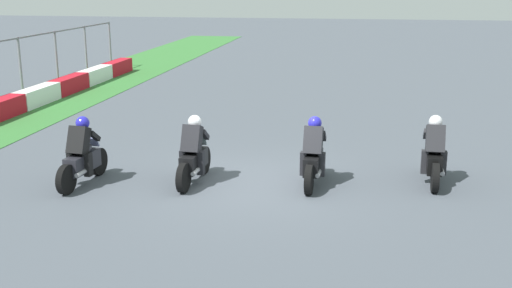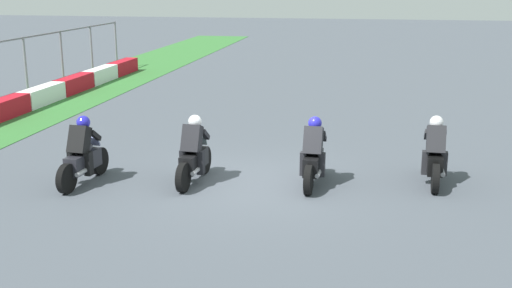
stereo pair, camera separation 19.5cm
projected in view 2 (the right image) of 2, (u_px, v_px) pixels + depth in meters
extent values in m
plane|color=#495059|center=(255.00, 184.00, 14.03)|extent=(120.00, 120.00, 0.00)
cube|color=red|center=(2.00, 109.00, 20.41)|extent=(2.49, 0.60, 0.64)
cube|color=white|center=(42.00, 96.00, 22.83)|extent=(2.49, 0.60, 0.64)
cube|color=red|center=(74.00, 84.00, 25.24)|extent=(2.49, 0.60, 0.64)
cube|color=white|center=(100.00, 75.00, 27.66)|extent=(2.49, 0.60, 0.64)
cube|color=red|center=(123.00, 67.00, 30.08)|extent=(2.49, 0.60, 0.64)
cylinder|color=slate|center=(26.00, 68.00, 23.81)|extent=(0.10, 0.10, 2.32)
cylinder|color=slate|center=(62.00, 58.00, 26.56)|extent=(0.10, 0.10, 2.32)
cylinder|color=slate|center=(91.00, 51.00, 29.31)|extent=(0.10, 0.10, 2.32)
cylinder|color=slate|center=(116.00, 45.00, 32.06)|extent=(0.10, 0.10, 2.32)
cylinder|color=black|center=(432.00, 161.00, 14.67)|extent=(0.64, 0.16, 0.64)
cylinder|color=black|center=(435.00, 179.00, 13.34)|extent=(0.64, 0.16, 0.64)
cube|color=black|center=(434.00, 161.00, 13.96)|extent=(1.11, 0.35, 0.40)
ellipsoid|color=black|center=(435.00, 147.00, 13.98)|extent=(0.49, 0.31, 0.24)
cube|color=red|center=(436.00, 167.00, 13.47)|extent=(0.06, 0.16, 0.08)
cylinder|color=#A5A5AD|center=(442.00, 172.00, 13.63)|extent=(0.42, 0.11, 0.10)
cube|color=#262629|center=(436.00, 140.00, 13.73)|extent=(0.50, 0.41, 0.66)
sphere|color=silver|center=(437.00, 122.00, 13.86)|extent=(0.31, 0.31, 0.30)
cube|color=slate|center=(434.00, 141.00, 14.35)|extent=(0.16, 0.26, 0.23)
cube|color=#262629|center=(425.00, 162.00, 13.89)|extent=(0.18, 0.15, 0.52)
cube|color=#262629|center=(444.00, 163.00, 13.81)|extent=(0.18, 0.15, 0.52)
cube|color=#262629|center=(427.00, 134.00, 14.12)|extent=(0.39, 0.11, 0.31)
cube|color=#262629|center=(443.00, 135.00, 14.05)|extent=(0.39, 0.11, 0.31)
cylinder|color=black|center=(317.00, 162.00, 14.58)|extent=(0.65, 0.17, 0.64)
cylinder|color=black|center=(309.00, 180.00, 13.26)|extent=(0.65, 0.17, 0.64)
cube|color=black|center=(313.00, 163.00, 13.87)|extent=(1.11, 0.36, 0.40)
ellipsoid|color=black|center=(314.00, 148.00, 13.89)|extent=(0.49, 0.32, 0.24)
cube|color=red|center=(310.00, 168.00, 13.39)|extent=(0.07, 0.16, 0.08)
cylinder|color=#A5A5AD|center=(318.00, 173.00, 13.54)|extent=(0.42, 0.12, 0.10)
cube|color=#26262A|center=(313.00, 141.00, 13.65)|extent=(0.50, 0.42, 0.66)
sphere|color=#2926C5|center=(315.00, 123.00, 13.77)|extent=(0.31, 0.31, 0.30)
cube|color=#3D905E|center=(317.00, 142.00, 14.26)|extent=(0.17, 0.27, 0.23)
cube|color=#26262A|center=(303.00, 164.00, 13.80)|extent=(0.19, 0.15, 0.52)
cube|color=#26262A|center=(322.00, 165.00, 13.72)|extent=(0.19, 0.15, 0.52)
cube|color=#26262A|center=(308.00, 135.00, 14.04)|extent=(0.39, 0.12, 0.31)
cube|color=#26262A|center=(324.00, 136.00, 13.96)|extent=(0.39, 0.12, 0.31)
cylinder|color=black|center=(204.00, 160.00, 14.74)|extent=(0.65, 0.18, 0.64)
cylinder|color=black|center=(183.00, 177.00, 13.42)|extent=(0.65, 0.18, 0.64)
cube|color=black|center=(194.00, 160.00, 14.04)|extent=(1.12, 0.39, 0.40)
ellipsoid|color=black|center=(195.00, 146.00, 14.05)|extent=(0.50, 0.33, 0.24)
cube|color=red|center=(186.00, 166.00, 13.55)|extent=(0.07, 0.16, 0.08)
cylinder|color=#A5A5AD|center=(196.00, 171.00, 13.70)|extent=(0.43, 0.13, 0.10)
cube|color=black|center=(192.00, 139.00, 13.81)|extent=(0.51, 0.43, 0.66)
sphere|color=silver|center=(195.00, 122.00, 13.93)|extent=(0.32, 0.32, 0.30)
cube|color=gray|center=(201.00, 140.00, 14.42)|extent=(0.17, 0.27, 0.23)
cube|color=black|center=(184.00, 161.00, 13.97)|extent=(0.19, 0.15, 0.52)
cube|color=black|center=(201.00, 163.00, 13.88)|extent=(0.19, 0.15, 0.52)
cube|color=black|center=(190.00, 133.00, 14.20)|extent=(0.39, 0.12, 0.31)
cube|color=black|center=(205.00, 134.00, 14.12)|extent=(0.39, 0.12, 0.31)
cylinder|color=black|center=(99.00, 161.00, 14.65)|extent=(0.65, 0.19, 0.64)
cylinder|color=black|center=(67.00, 179.00, 13.35)|extent=(0.65, 0.19, 0.64)
cube|color=#25252C|center=(83.00, 162.00, 13.95)|extent=(1.12, 0.41, 0.40)
ellipsoid|color=#25252C|center=(85.00, 147.00, 13.97)|extent=(0.50, 0.34, 0.24)
cube|color=red|center=(71.00, 167.00, 13.47)|extent=(0.07, 0.16, 0.08)
cylinder|color=#A5A5AD|center=(82.00, 172.00, 13.62)|extent=(0.43, 0.13, 0.10)
cube|color=black|center=(79.00, 140.00, 13.73)|extent=(0.52, 0.44, 0.66)
sphere|color=#2926C5|center=(83.00, 122.00, 13.85)|extent=(0.32, 0.32, 0.30)
cube|color=slate|center=(94.00, 141.00, 14.33)|extent=(0.18, 0.27, 0.23)
cube|color=black|center=(72.00, 162.00, 13.89)|extent=(0.19, 0.15, 0.52)
cube|color=black|center=(89.00, 164.00, 13.79)|extent=(0.19, 0.15, 0.52)
cube|color=black|center=(81.00, 134.00, 14.12)|extent=(0.39, 0.13, 0.31)
cube|color=black|center=(95.00, 135.00, 14.03)|extent=(0.39, 0.13, 0.31)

